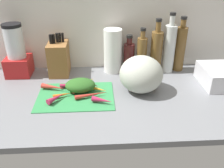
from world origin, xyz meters
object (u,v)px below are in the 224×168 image
at_px(cutting_board, 76,96).
at_px(bottle_1, 142,54).
at_px(carrot_5, 53,87).
at_px(winter_squash, 141,74).
at_px(carrot_3, 75,85).
at_px(blender_appliance, 17,54).
at_px(carrot_7, 82,82).
at_px(bottle_3, 169,48).
at_px(dish_rack, 224,76).
at_px(bottle_0, 129,57).
at_px(carrot_8, 102,100).
at_px(carrot_4, 98,89).
at_px(carrot_2, 56,98).
at_px(carrot_0, 63,95).
at_px(carrot_1, 91,95).
at_px(knife_block, 59,58).
at_px(paper_towel_roll, 112,51).
at_px(bottle_4, 180,48).
at_px(bottle_2, 156,51).
at_px(carrot_6, 84,88).
at_px(carrot_9, 90,84).

relative_size(cutting_board, bottle_1, 1.41).
distance_m(carrot_5, winter_squash, 0.49).
bearing_deg(carrot_3, blender_appliance, 151.22).
distance_m(carrot_7, bottle_3, 0.58).
relative_size(blender_appliance, bottle_1, 1.12).
relative_size(cutting_board, dish_rack, 1.60).
relative_size(carrot_3, blender_appliance, 0.53).
height_order(carrot_3, bottle_3, bottle_3).
distance_m(carrot_5, bottle_0, 0.51).
bearing_deg(carrot_8, carrot_4, 99.87).
bearing_deg(bottle_1, carrot_2, -145.93).
distance_m(carrot_0, carrot_1, 0.15).
bearing_deg(bottle_1, bottle_0, 163.04).
distance_m(carrot_5, knife_block, 0.24).
height_order(cutting_board, paper_towel_roll, paper_towel_roll).
height_order(carrot_3, bottle_4, bottle_4).
xyz_separation_m(cutting_board, carrot_2, (-0.10, -0.05, 0.02)).
bearing_deg(bottle_3, bottle_4, 15.09).
distance_m(cutting_board, carrot_8, 0.16).
bearing_deg(bottle_2, carrot_3, -158.91).
distance_m(carrot_1, bottle_4, 0.66).
distance_m(blender_appliance, bottle_0, 0.69).
height_order(cutting_board, bottle_2, bottle_2).
bearing_deg(bottle_4, carrot_2, -154.05).
bearing_deg(winter_squash, paper_towel_roll, 117.57).
distance_m(carrot_5, bottle_2, 0.66).
distance_m(winter_squash, bottle_2, 0.28).
bearing_deg(cutting_board, carrot_6, 48.09).
bearing_deg(bottle_2, bottle_1, -177.74).
bearing_deg(carrot_7, carrot_5, -162.91).
height_order(carrot_0, carrot_9, carrot_9).
bearing_deg(carrot_8, carrot_2, 171.47).
xyz_separation_m(blender_appliance, bottle_2, (0.85, -0.01, 0.00)).
height_order(cutting_board, carrot_2, carrot_2).
xyz_separation_m(carrot_4, bottle_0, (0.20, 0.27, 0.08)).
height_order(bottle_2, bottle_4, bottle_4).
bearing_deg(carrot_6, carrot_0, -152.89).
bearing_deg(carrot_3, carrot_0, -118.89).
height_order(carrot_0, carrot_4, carrot_4).
xyz_separation_m(carrot_3, knife_block, (-0.11, 0.20, 0.08)).
bearing_deg(dish_rack, carrot_1, -171.44).
bearing_deg(bottle_1, carrot_0, -147.66).
bearing_deg(carrot_7, bottle_0, 33.09).
xyz_separation_m(carrot_3, bottle_2, (0.50, 0.19, 0.12)).
height_order(carrot_5, bottle_0, bottle_0).
distance_m(knife_block, bottle_2, 0.61).
bearing_deg(bottle_3, carrot_3, -161.41).
distance_m(carrot_1, carrot_7, 0.15).
bearing_deg(carrot_1, bottle_4, 30.65).
height_order(carrot_8, bottle_4, bottle_4).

